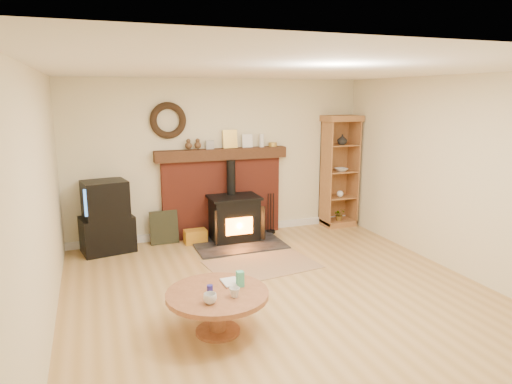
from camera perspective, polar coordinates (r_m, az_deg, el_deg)
name	(u,v)px	position (r m, az deg, el deg)	size (l,w,h in m)	color
ground	(286,299)	(5.49, 3.73, -13.24)	(5.50, 5.50, 0.00)	#A98046
room_shell	(283,152)	(5.08, 3.37, 4.95)	(5.02, 5.52, 2.61)	beige
chimney_breast	(222,189)	(7.64, -4.25, 0.39)	(2.20, 0.22, 1.78)	maroon
wood_stove	(235,220)	(7.40, -2.68, -3.46)	(1.40, 1.00, 1.31)	black
area_rug	(262,264)	(6.49, 0.75, -9.05)	(1.46, 1.00, 0.01)	brown
tv_unit	(106,218)	(7.24, -18.19, -3.12)	(0.83, 0.65, 1.09)	black
curio_cabinet	(339,171)	(8.33, 10.32, 2.57)	(0.64, 0.46, 1.99)	brown
firelog_box	(195,236)	(7.44, -7.58, -5.53)	(0.35, 0.22, 0.22)	gold
leaning_painting	(164,227)	(7.45, -11.42, -4.36)	(0.45, 0.03, 0.54)	black
fire_tools	(271,225)	(7.90, 1.84, -4.19)	(0.16, 0.16, 0.70)	black
coffee_table	(218,300)	(4.66, -4.80, -13.27)	(1.02, 1.02, 0.59)	brown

